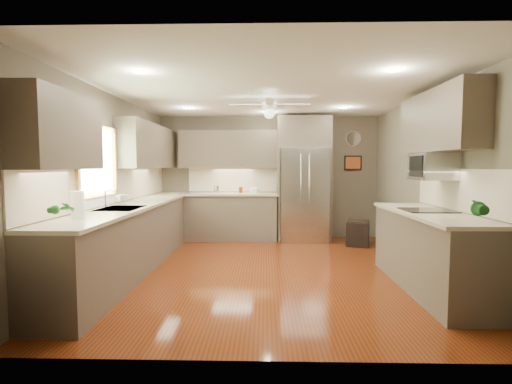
{
  "coord_description": "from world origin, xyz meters",
  "views": [
    {
      "loc": [
        -0.06,
        -5.22,
        1.48
      ],
      "look_at": [
        -0.2,
        0.6,
        1.07
      ],
      "focal_mm": 26.0,
      "sensor_mm": 36.0,
      "label": 1
    }
  ],
  "objects_px": {
    "refrigerator": "(303,181)",
    "microwave": "(433,166)",
    "soap_bottle": "(122,198)",
    "paper_towel": "(78,206)",
    "potted_plant_left": "(63,209)",
    "stool": "(358,233)",
    "potted_plant_right": "(480,208)",
    "canister_d": "(241,190)",
    "canister_b": "(217,190)",
    "bowl": "(254,192)"
  },
  "relations": [
    {
      "from": "refrigerator",
      "to": "microwave",
      "type": "relative_size",
      "value": 4.45
    },
    {
      "from": "soap_bottle",
      "to": "paper_towel",
      "type": "distance_m",
      "value": 1.45
    },
    {
      "from": "potted_plant_left",
      "to": "stool",
      "type": "height_order",
      "value": "potted_plant_left"
    },
    {
      "from": "potted_plant_right",
      "to": "microwave",
      "type": "bearing_deg",
      "value": 84.74
    },
    {
      "from": "soap_bottle",
      "to": "refrigerator",
      "type": "bearing_deg",
      "value": 38.7
    },
    {
      "from": "canister_d",
      "to": "potted_plant_left",
      "type": "distance_m",
      "value": 4.3
    },
    {
      "from": "stool",
      "to": "paper_towel",
      "type": "bearing_deg",
      "value": -139.11
    },
    {
      "from": "potted_plant_right",
      "to": "canister_d",
      "type": "bearing_deg",
      "value": 121.29
    },
    {
      "from": "stool",
      "to": "canister_d",
      "type": "bearing_deg",
      "value": 164.34
    },
    {
      "from": "canister_b",
      "to": "microwave",
      "type": "distance_m",
      "value": 4.16
    },
    {
      "from": "paper_towel",
      "to": "canister_b",
      "type": "bearing_deg",
      "value": 75.97
    },
    {
      "from": "potted_plant_right",
      "to": "stool",
      "type": "distance_m",
      "value": 3.55
    },
    {
      "from": "canister_b",
      "to": "soap_bottle",
      "type": "xyz_separation_m",
      "value": [
        -1.04,
        -2.29,
        0.03
      ]
    },
    {
      "from": "soap_bottle",
      "to": "bowl",
      "type": "relative_size",
      "value": 1.01
    },
    {
      "from": "potted_plant_left",
      "to": "canister_b",
      "type": "bearing_deg",
      "value": 77.02
    },
    {
      "from": "bowl",
      "to": "microwave",
      "type": "height_order",
      "value": "microwave"
    },
    {
      "from": "potted_plant_right",
      "to": "paper_towel",
      "type": "relative_size",
      "value": 0.97
    },
    {
      "from": "stool",
      "to": "canister_b",
      "type": "bearing_deg",
      "value": 167.85
    },
    {
      "from": "canister_b",
      "to": "refrigerator",
      "type": "distance_m",
      "value": 1.75
    },
    {
      "from": "canister_b",
      "to": "bowl",
      "type": "bearing_deg",
      "value": -0.02
    },
    {
      "from": "bowl",
      "to": "refrigerator",
      "type": "xyz_separation_m",
      "value": [
        0.98,
        -0.06,
        0.22
      ]
    },
    {
      "from": "potted_plant_left",
      "to": "paper_towel",
      "type": "xyz_separation_m",
      "value": [
        -0.01,
        0.29,
        -0.0
      ]
    },
    {
      "from": "canister_d",
      "to": "potted_plant_left",
      "type": "bearing_deg",
      "value": -109.16
    },
    {
      "from": "potted_plant_right",
      "to": "refrigerator",
      "type": "distance_m",
      "value": 4.14
    },
    {
      "from": "canister_b",
      "to": "potted_plant_right",
      "type": "bearing_deg",
      "value": -53.71
    },
    {
      "from": "canister_b",
      "to": "stool",
      "type": "bearing_deg",
      "value": -12.15
    },
    {
      "from": "canister_b",
      "to": "bowl",
      "type": "height_order",
      "value": "canister_b"
    },
    {
      "from": "canister_d",
      "to": "bowl",
      "type": "bearing_deg",
      "value": -8.41
    },
    {
      "from": "microwave",
      "to": "canister_d",
      "type": "bearing_deg",
      "value": 132.58
    },
    {
      "from": "canister_d",
      "to": "potted_plant_left",
      "type": "height_order",
      "value": "potted_plant_left"
    },
    {
      "from": "canister_b",
      "to": "potted_plant_left",
      "type": "relative_size",
      "value": 0.53
    },
    {
      "from": "canister_d",
      "to": "bowl",
      "type": "height_order",
      "value": "canister_d"
    },
    {
      "from": "potted_plant_right",
      "to": "potted_plant_left",
      "type": "bearing_deg",
      "value": -179.91
    },
    {
      "from": "soap_bottle",
      "to": "potted_plant_left",
      "type": "relative_size",
      "value": 0.69
    },
    {
      "from": "bowl",
      "to": "refrigerator",
      "type": "relative_size",
      "value": 0.08
    },
    {
      "from": "refrigerator",
      "to": "potted_plant_right",
      "type": "bearing_deg",
      "value": -72.98
    },
    {
      "from": "canister_d",
      "to": "potted_plant_left",
      "type": "xyz_separation_m",
      "value": [
        -1.41,
        -4.06,
        0.08
      ]
    },
    {
      "from": "potted_plant_left",
      "to": "bowl",
      "type": "xyz_separation_m",
      "value": [
        1.69,
        4.02,
        -0.12
      ]
    },
    {
      "from": "canister_d",
      "to": "bowl",
      "type": "distance_m",
      "value": 0.28
    },
    {
      "from": "canister_b",
      "to": "bowl",
      "type": "distance_m",
      "value": 0.76
    },
    {
      "from": "potted_plant_left",
      "to": "bowl",
      "type": "distance_m",
      "value": 4.36
    },
    {
      "from": "bowl",
      "to": "paper_towel",
      "type": "height_order",
      "value": "paper_towel"
    },
    {
      "from": "soap_bottle",
      "to": "potted_plant_left",
      "type": "distance_m",
      "value": 1.74
    },
    {
      "from": "canister_b",
      "to": "microwave",
      "type": "xyz_separation_m",
      "value": [
        3.06,
        -2.77,
        0.47
      ]
    },
    {
      "from": "canister_b",
      "to": "potted_plant_left",
      "type": "height_order",
      "value": "potted_plant_left"
    },
    {
      "from": "potted_plant_right",
      "to": "canister_b",
      "type": "bearing_deg",
      "value": 126.29
    },
    {
      "from": "canister_d",
      "to": "stool",
      "type": "xyz_separation_m",
      "value": [
        2.22,
        -0.62,
        -0.76
      ]
    },
    {
      "from": "potted_plant_right",
      "to": "paper_towel",
      "type": "distance_m",
      "value": 3.89
    },
    {
      "from": "canister_d",
      "to": "paper_towel",
      "type": "distance_m",
      "value": 4.03
    },
    {
      "from": "canister_b",
      "to": "potted_plant_right",
      "type": "distance_m",
      "value": 4.98
    }
  ]
}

